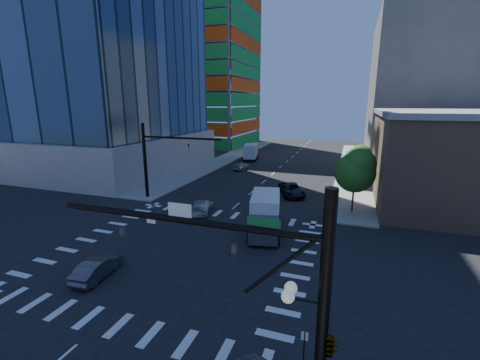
% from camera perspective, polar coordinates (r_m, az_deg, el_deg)
% --- Properties ---
extents(ground, '(160.00, 160.00, 0.00)m').
position_cam_1_polar(ground, '(26.56, -9.81, -12.26)').
color(ground, black).
rests_on(ground, ground).
extents(road_markings, '(20.00, 20.00, 0.01)m').
position_cam_1_polar(road_markings, '(26.56, -9.81, -12.25)').
color(road_markings, silver).
rests_on(road_markings, ground).
extents(sidewalk_ne, '(5.00, 60.00, 0.15)m').
position_cam_1_polar(sidewalk_ne, '(61.81, 19.46, 2.23)').
color(sidewalk_ne, gray).
rests_on(sidewalk_ne, ground).
extents(sidewalk_nw, '(5.00, 60.00, 0.15)m').
position_cam_1_polar(sidewalk_nw, '(66.46, -2.61, 3.76)').
color(sidewalk_nw, gray).
rests_on(sidewalk_nw, ground).
extents(construction_building, '(25.16, 34.50, 70.60)m').
position_cam_1_polar(construction_building, '(92.48, -6.60, 21.75)').
color(construction_building, gray).
rests_on(construction_building, ground).
extents(commercial_building, '(20.50, 22.50, 10.60)m').
position_cam_1_polar(commercial_building, '(45.12, 35.93, 3.16)').
color(commercial_building, '#8D6B51').
rests_on(commercial_building, ground).
extents(bg_building_ne, '(24.00, 30.00, 28.00)m').
position_cam_1_polar(bg_building_ne, '(77.26, 31.48, 13.59)').
color(bg_building_ne, '#5E5754').
rests_on(bg_building_ne, ground).
extents(signal_mast_se, '(10.51, 2.48, 9.00)m').
position_cam_1_polar(signal_mast_se, '(11.39, 9.73, -21.52)').
color(signal_mast_se, black).
rests_on(signal_mast_se, sidewalk_se).
extents(signal_mast_nw, '(10.20, 0.40, 9.00)m').
position_cam_1_polar(signal_mast_nw, '(39.45, -14.83, 4.44)').
color(signal_mast_nw, black).
rests_on(signal_mast_nw, sidewalk_nw).
extents(tree_south, '(4.16, 4.16, 6.82)m').
position_cam_1_polar(tree_south, '(35.31, 20.02, 1.68)').
color(tree_south, '#382316').
rests_on(tree_south, sidewalk_ne).
extents(tree_north, '(3.54, 3.52, 5.78)m').
position_cam_1_polar(tree_north, '(47.25, 20.26, 3.66)').
color(tree_north, '#382316').
rests_on(tree_north, sidewalk_ne).
extents(no_parking_sign, '(0.30, 0.06, 2.20)m').
position_cam_1_polar(no_parking_sign, '(15.57, 11.30, -27.34)').
color(no_parking_sign, black).
rests_on(no_parking_sign, ground).
extents(car_nb_far, '(4.61, 6.05, 1.53)m').
position_cam_1_polar(car_nb_far, '(41.02, 9.17, -1.70)').
color(car_nb_far, black).
rests_on(car_nb_far, ground).
extents(car_sb_near, '(3.00, 5.02, 1.36)m').
position_cam_1_polar(car_sb_near, '(34.64, -6.82, -4.66)').
color(car_sb_near, silver).
rests_on(car_sb_near, ground).
extents(car_sb_mid, '(1.98, 4.15, 1.37)m').
position_cam_1_polar(car_sb_mid, '(56.00, 0.20, 2.53)').
color(car_sb_mid, '#A0A3A7').
rests_on(car_sb_mid, ground).
extents(car_sb_cross, '(1.83, 4.15, 1.33)m').
position_cam_1_polar(car_sb_cross, '(24.37, -24.02, -14.09)').
color(car_sb_cross, '#45464A').
rests_on(car_sb_cross, ground).
extents(box_truck_near, '(4.02, 6.82, 3.35)m').
position_cam_1_polar(box_truck_near, '(28.90, 4.44, -6.70)').
color(box_truck_near, black).
rests_on(box_truck_near, ground).
extents(box_truck_far, '(3.77, 6.52, 3.21)m').
position_cam_1_polar(box_truck_far, '(66.01, 1.98, 4.88)').
color(box_truck_far, black).
rests_on(box_truck_far, ground).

